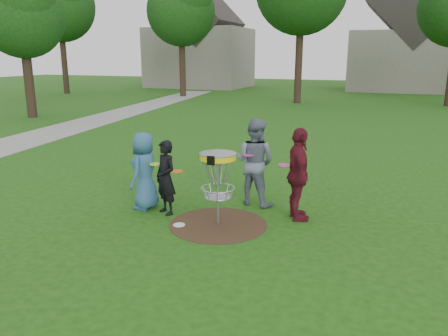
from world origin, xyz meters
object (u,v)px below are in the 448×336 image
(player_black, at_px, (166,178))
(player_maroon, at_px, (298,175))
(disc_golf_basket, at_px, (218,171))
(player_grey, at_px, (255,162))
(player_blue, at_px, (145,171))

(player_black, relative_size, player_maroon, 0.83)
(player_maroon, bearing_deg, disc_golf_basket, 97.20)
(player_grey, relative_size, player_maroon, 1.02)
(player_blue, relative_size, player_grey, 0.87)
(player_maroon, relative_size, disc_golf_basket, 1.27)
(player_grey, bearing_deg, disc_golf_basket, 89.87)
(player_maroon, xyz_separation_m, disc_golf_basket, (-1.29, -0.79, 0.15))
(player_blue, xyz_separation_m, player_black, (0.54, -0.13, -0.05))
(player_blue, bearing_deg, player_grey, 118.33)
(player_grey, bearing_deg, player_maroon, 161.67)
(player_blue, distance_m, player_grey, 2.24)
(player_blue, distance_m, disc_golf_basket, 1.75)
(player_black, height_order, player_grey, player_grey)
(player_black, bearing_deg, player_blue, -163.06)
(player_maroon, distance_m, disc_golf_basket, 1.52)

